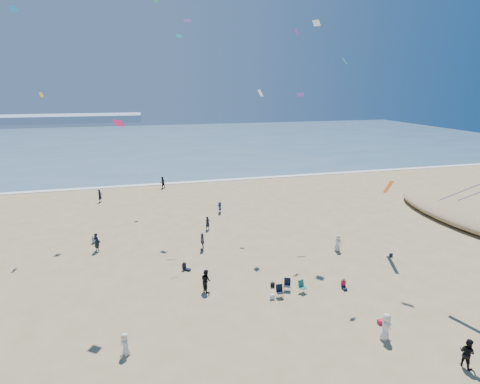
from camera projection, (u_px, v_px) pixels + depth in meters
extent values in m
plane|color=tan|center=(241.00, 375.00, 21.25)|extent=(220.00, 220.00, 0.00)
cube|color=#476B84|center=(159.00, 142.00, 109.73)|extent=(220.00, 100.00, 0.06)
cube|color=white|center=(174.00, 183.00, 63.16)|extent=(220.00, 1.20, 0.08)
cube|color=#7A8EA8|center=(12.00, 120.00, 164.74)|extent=(110.00, 20.00, 3.20)
ellipsoid|color=tan|center=(471.00, 214.00, 46.01)|extent=(10.00, 22.00, 2.20)
imported|color=silver|center=(125.00, 344.00, 22.71)|extent=(0.79, 0.86, 1.47)
imported|color=black|center=(97.00, 242.00, 37.04)|extent=(0.81, 0.80, 1.88)
imported|color=black|center=(162.00, 182.00, 59.95)|extent=(1.14, 1.06, 1.88)
imported|color=slate|center=(202.00, 242.00, 37.29)|extent=(0.52, 1.08, 1.79)
imported|color=black|center=(467.00, 353.00, 21.72)|extent=(0.90, 1.04, 1.82)
imported|color=black|center=(206.00, 280.00, 29.75)|extent=(0.97, 1.09, 1.86)
imported|color=#32518A|center=(220.00, 207.00, 48.27)|extent=(0.53, 1.41, 1.49)
imported|color=black|center=(100.00, 196.00, 52.73)|extent=(0.75, 0.81, 1.85)
imported|color=white|center=(386.00, 327.00, 24.05)|extent=(1.07, 0.92, 1.85)
imported|color=silver|center=(338.00, 243.00, 37.06)|extent=(0.88, 0.98, 1.68)
imported|color=black|center=(208.00, 223.00, 42.53)|extent=(0.69, 0.60, 1.60)
cube|color=white|center=(272.00, 297.00, 28.81)|extent=(0.35, 0.20, 0.40)
cube|color=black|center=(273.00, 285.00, 30.56)|extent=(0.30, 0.22, 0.38)
cube|color=red|center=(381.00, 322.00, 25.82)|extent=(0.45, 0.30, 0.30)
cube|color=black|center=(391.00, 255.00, 35.98)|extent=(0.28, 0.18, 0.34)
cube|color=#D51767|center=(119.00, 123.00, 26.50)|extent=(0.85, 0.77, 0.49)
cube|color=yellow|center=(41.00, 95.00, 36.88)|extent=(0.21, 0.85, 0.45)
cube|color=#0B8FE5|center=(13.00, 9.00, 30.63)|extent=(0.61, 0.43, 0.39)
cube|color=silver|center=(316.00, 23.00, 37.20)|extent=(0.82, 0.86, 0.51)
cube|color=#14A8CE|center=(179.00, 36.00, 42.04)|extent=(0.73, 0.68, 0.32)
cube|color=green|center=(156.00, 1.00, 51.78)|extent=(0.52, 0.53, 0.32)
cube|color=#54329C|center=(187.00, 21.00, 40.79)|extent=(0.87, 0.46, 0.40)
cube|color=#2DA05A|center=(345.00, 61.00, 30.56)|extent=(0.62, 0.63, 0.50)
cube|color=white|center=(260.00, 93.00, 37.14)|extent=(0.52, 0.66, 0.64)
cube|color=purple|center=(296.00, 31.00, 37.51)|extent=(0.70, 0.67, 0.59)
cube|color=#702B8B|center=(300.00, 94.00, 39.55)|extent=(0.82, 0.44, 0.37)
cube|color=#55238C|center=(464.00, 190.00, 27.08)|extent=(0.35, 3.14, 2.21)
cube|color=orange|center=(388.00, 187.00, 35.95)|extent=(0.35, 2.64, 1.87)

